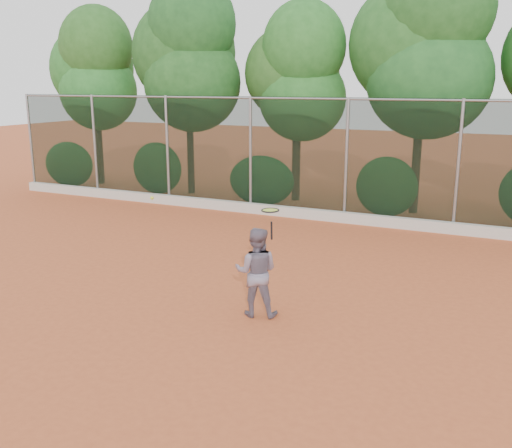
% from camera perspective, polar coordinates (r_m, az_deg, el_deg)
% --- Properties ---
extents(ground, '(80.00, 80.00, 0.00)m').
position_cam_1_polar(ground, '(10.44, -2.35, -7.88)').
color(ground, '#C0572D').
rests_on(ground, ground).
extents(concrete_curb, '(24.00, 0.20, 0.30)m').
position_cam_1_polar(concrete_curb, '(16.48, 8.63, 0.68)').
color(concrete_curb, beige).
rests_on(concrete_curb, ground).
extents(tennis_player, '(0.88, 0.77, 1.54)m').
position_cam_1_polar(tennis_player, '(9.66, 0.04, -4.82)').
color(tennis_player, slate).
rests_on(tennis_player, ground).
extents(chainlink_fence, '(24.09, 0.09, 3.50)m').
position_cam_1_polar(chainlink_fence, '(16.35, 9.03, 6.65)').
color(chainlink_fence, black).
rests_on(chainlink_fence, ground).
extents(foliage_backdrop, '(23.70, 3.63, 7.55)m').
position_cam_1_polar(foliage_backdrop, '(18.29, 9.45, 15.38)').
color(foliage_backdrop, '#422C19').
rests_on(foliage_backdrop, ground).
extents(tennis_racket, '(0.37, 0.37, 0.52)m').
position_cam_1_polar(tennis_racket, '(9.15, 1.45, 1.14)').
color(tennis_racket, black).
rests_on(tennis_racket, ground).
extents(tennis_ball_in_flight, '(0.06, 0.06, 0.06)m').
position_cam_1_polar(tennis_ball_in_flight, '(10.42, -10.36, 2.58)').
color(tennis_ball_in_flight, '#C9D430').
rests_on(tennis_ball_in_flight, ground).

